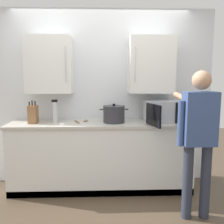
% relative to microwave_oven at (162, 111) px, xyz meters
% --- Properties ---
extents(back_wall_tiled, '(3.26, 0.44, 2.52)m').
position_rel_microwave_oven_xyz_m(back_wall_tiled, '(-0.84, 0.26, 0.29)').
color(back_wall_tiled, silver).
rests_on(back_wall_tiled, ground_plane).
extents(counter_unit, '(2.50, 0.60, 0.94)m').
position_rel_microwave_oven_xyz_m(counter_unit, '(-0.84, -0.03, -0.62)').
color(counter_unit, white).
rests_on(counter_unit, ground_plane).
extents(microwave_oven, '(0.53, 0.74, 0.30)m').
position_rel_microwave_oven_xyz_m(microwave_oven, '(0.00, 0.00, 0.00)').
color(microwave_oven, '#B7BABF').
rests_on(microwave_oven, counter_unit).
extents(thermos_flask, '(0.08, 0.08, 0.31)m').
position_rel_microwave_oven_xyz_m(thermos_flask, '(-1.47, 0.01, 0.01)').
color(thermos_flask, '#B7BABF').
rests_on(thermos_flask, counter_unit).
extents(stock_pot, '(0.39, 0.30, 0.26)m').
position_rel_microwave_oven_xyz_m(stock_pot, '(-0.66, -0.04, -0.03)').
color(stock_pot, '#2D2D33').
rests_on(stock_pot, counter_unit).
extents(wooden_spoon, '(0.20, 0.19, 0.02)m').
position_rel_microwave_oven_xyz_m(wooden_spoon, '(-1.11, 0.02, -0.14)').
color(wooden_spoon, brown).
rests_on(wooden_spoon, counter_unit).
extents(knife_block, '(0.11, 0.15, 0.31)m').
position_rel_microwave_oven_xyz_m(knife_block, '(-1.75, -0.05, -0.03)').
color(knife_block, brown).
rests_on(knife_block, counter_unit).
extents(person_figure, '(0.44, 0.61, 1.63)m').
position_rel_microwave_oven_xyz_m(person_figure, '(0.21, -0.80, -0.12)').
color(person_figure, '#282D3D').
rests_on(person_figure, ground_plane).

